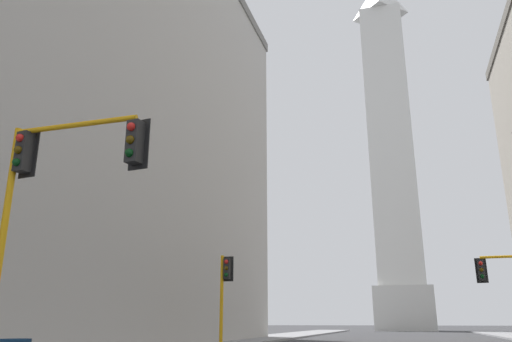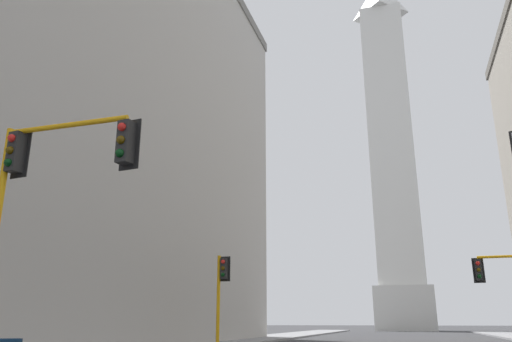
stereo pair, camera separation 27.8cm
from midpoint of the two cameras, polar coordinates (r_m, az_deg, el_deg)
name	(u,v)px [view 1 (the left image)]	position (r m, az deg, el deg)	size (l,w,h in m)	color
building_left	(0,118)	(38.58, -27.37, 5.44)	(27.22, 39.72, 29.59)	#B2AFAA
obelisk	(391,146)	(91.60, 15.08, 2.79)	(9.23, 9.23, 65.77)	silver
traffic_light_near_left	(51,181)	(13.88, -22.95, -1.06)	(4.13, 0.53, 6.47)	orange
traffic_light_mid_left	(224,287)	(27.15, -3.93, -13.05)	(0.77, 0.51, 4.84)	orange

